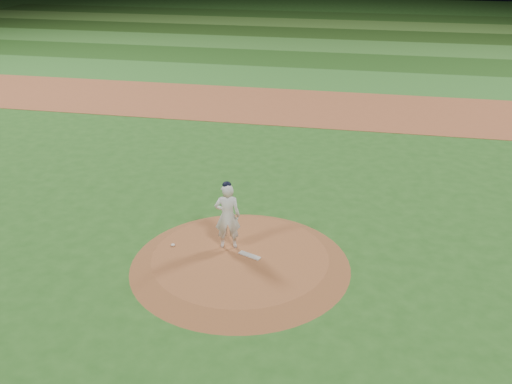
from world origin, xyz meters
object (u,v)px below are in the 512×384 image
(pitchers_mound, at_px, (240,260))
(rosin_bag, at_px, (173,245))
(pitching_rubber, at_px, (250,255))
(pitcher_on_mound, at_px, (227,216))

(pitchers_mound, height_order, rosin_bag, rosin_bag)
(pitching_rubber, relative_size, rosin_bag, 5.77)
(rosin_bag, xyz_separation_m, pitcher_on_mound, (1.40, 0.24, 0.87))
(pitchers_mound, height_order, pitcher_on_mound, pitcher_on_mound)
(pitchers_mound, xyz_separation_m, pitcher_on_mound, (-0.40, 0.39, 1.02))
(pitching_rubber, height_order, pitcher_on_mound, pitcher_on_mound)
(pitching_rubber, height_order, rosin_bag, rosin_bag)
(pitchers_mound, distance_m, rosin_bag, 1.82)
(pitching_rubber, bearing_deg, rosin_bag, -159.88)
(rosin_bag, bearing_deg, pitching_rubber, -2.66)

